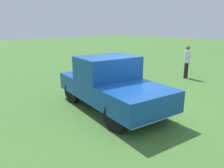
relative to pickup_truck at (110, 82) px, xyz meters
The scene contains 3 objects.
ground_plane 1.27m from the pickup_truck, 148.11° to the right, with size 80.00×80.00×0.00m, color #477533.
pickup_truck is the anchor object (origin of this frame).
person_visitor 6.10m from the pickup_truck, 85.36° to the right, with size 0.35×0.35×1.76m.
Camera 1 is at (-4.60, 5.30, 2.84)m, focal length 34.91 mm.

